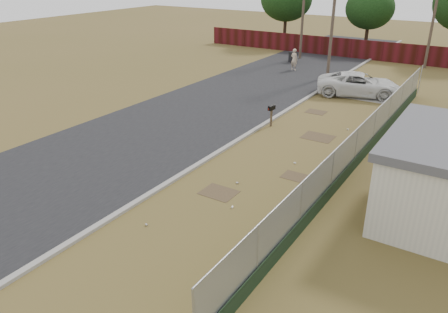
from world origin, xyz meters
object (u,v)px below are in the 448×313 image
Objects in this scene: mailbox at (272,110)px; trash_bin at (293,57)px; pickup_truck at (359,84)px; pedestrian at (294,59)px; fire_hydrant at (248,264)px.

trash_bin is at bearing 110.42° from mailbox.
mailbox is at bearing 148.41° from pickup_truck.
mailbox is at bearing 123.33° from pedestrian.
pickup_truck is (2.30, 8.93, -0.19)m from mailbox.
fire_hydrant is at bearing -66.13° from mailbox.
fire_hydrant is 30.97m from trash_bin.
fire_hydrant is at bearing 125.53° from pedestrian.
pickup_truck is at bearing 75.59° from mailbox.
trash_bin is (-6.24, 16.76, -0.49)m from mailbox.
pedestrian is at bearing 38.26° from pickup_truck.
fire_hydrant is at bearing -68.12° from trash_bin.
mailbox is 0.22× the size of pickup_truck.
pedestrian reaches higher than trash_bin.
pickup_truck reaches higher than trash_bin.
mailbox is (-5.30, 11.97, 0.58)m from fire_hydrant.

